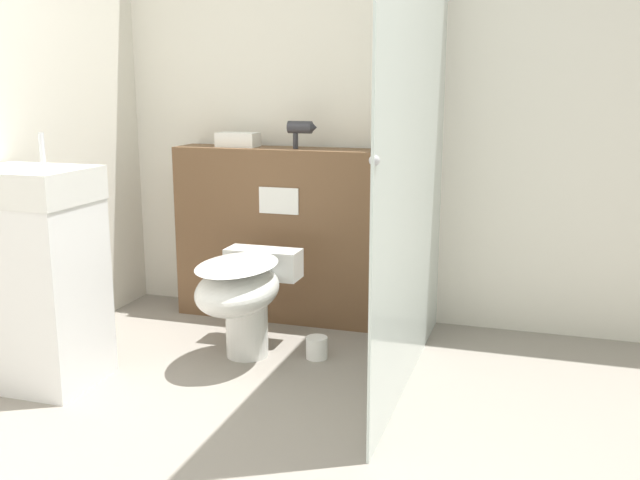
# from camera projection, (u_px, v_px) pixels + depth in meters

# --- Properties ---
(wall_back) EXTENTS (8.00, 0.06, 2.50)m
(wall_back) POSITION_uv_depth(u_px,v_px,m) (357.00, 91.00, 3.82)
(wall_back) COLOR silver
(wall_back) RESTS_ON ground_plane
(partition_panel) EXTENTS (1.25, 0.25, 0.95)m
(partition_panel) POSITION_uv_depth(u_px,v_px,m) (287.00, 235.00, 3.92)
(partition_panel) COLOR brown
(partition_panel) RESTS_ON ground_plane
(shower_glass) EXTENTS (0.04, 1.57, 2.18)m
(shower_glass) POSITION_uv_depth(u_px,v_px,m) (416.00, 132.00, 2.96)
(shower_glass) COLOR silver
(shower_glass) RESTS_ON ground_plane
(toilet) EXTENTS (0.38, 0.66, 0.49)m
(toilet) POSITION_uv_depth(u_px,v_px,m) (243.00, 291.00, 3.35)
(toilet) COLOR white
(toilet) RESTS_ON ground_plane
(sink_vanity) EXTENTS (0.50, 0.41, 1.08)m
(sink_vanity) POSITION_uv_depth(u_px,v_px,m) (36.00, 277.00, 3.06)
(sink_vanity) COLOR white
(sink_vanity) RESTS_ON ground_plane
(hair_drier) EXTENTS (0.16, 0.07, 0.15)m
(hair_drier) POSITION_uv_depth(u_px,v_px,m) (301.00, 129.00, 3.74)
(hair_drier) COLOR #2D2D33
(hair_drier) RESTS_ON partition_panel
(folded_towel) EXTENTS (0.22, 0.13, 0.08)m
(folded_towel) POSITION_uv_depth(u_px,v_px,m) (238.00, 140.00, 3.89)
(folded_towel) COLOR white
(folded_towel) RESTS_ON partition_panel
(spare_toilet_roll) EXTENTS (0.10, 0.10, 0.11)m
(spare_toilet_roll) POSITION_uv_depth(u_px,v_px,m) (316.00, 348.00, 3.41)
(spare_toilet_roll) COLOR white
(spare_toilet_roll) RESTS_ON ground_plane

